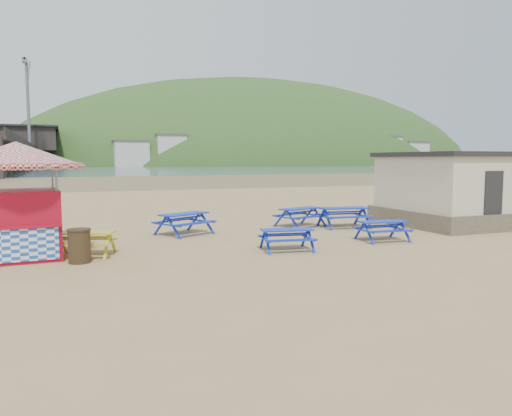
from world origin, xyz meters
name	(u,v)px	position (x,y,z in m)	size (l,w,h in m)	color
ground	(264,240)	(0.00, 0.00, 0.00)	(400.00, 400.00, 0.00)	tan
wet_sand	(111,180)	(0.00, 55.00, 0.00)	(400.00, 400.00, 0.00)	brown
sea	(78,167)	(0.00, 170.00, 0.01)	(400.00, 400.00, 0.00)	#445561
picnic_table_blue_a	(184,224)	(-2.28, 2.42, 0.41)	(2.43, 2.28, 0.81)	#192DAC
picnic_table_blue_b	(344,217)	(4.43, 1.93, 0.42)	(2.19, 1.85, 0.84)	#192DAC
picnic_table_blue_c	(300,217)	(2.83, 2.81, 0.40)	(2.28, 2.05, 0.79)	#192DAC
picnic_table_blue_d	(287,240)	(-0.08, -2.04, 0.34)	(1.80, 1.54, 0.68)	#192DAC
picnic_table_blue_f	(382,231)	(3.83, -1.59, 0.35)	(1.76, 1.46, 0.70)	#192DAC
picnic_table_yellow	(84,244)	(-6.02, -0.67, 0.36)	(2.07, 1.86, 0.72)	#B7CF24
ice_cream_kiosk	(17,185)	(-7.76, -0.33, 2.11)	(3.96, 3.96, 3.35)	maroon
litter_bin	(79,246)	(-6.19, -1.65, 0.48)	(0.65, 0.65, 0.95)	#3D2D1B
amenity_block	(473,188)	(10.50, 1.00, 1.57)	(7.40, 5.40, 3.15)	#665B4C
pier	(23,152)	(-17.99, 178.23, 5.46)	(24.00, 220.00, 39.29)	black
headland_town	(255,183)	(90.00, 229.68, -9.91)	(264.00, 144.00, 108.00)	#2D4C1E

